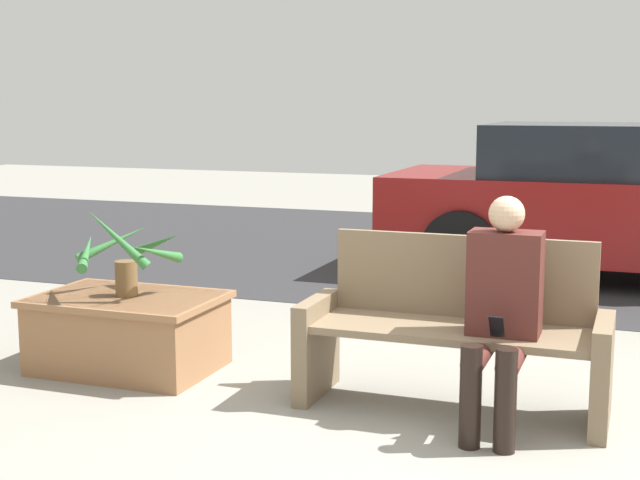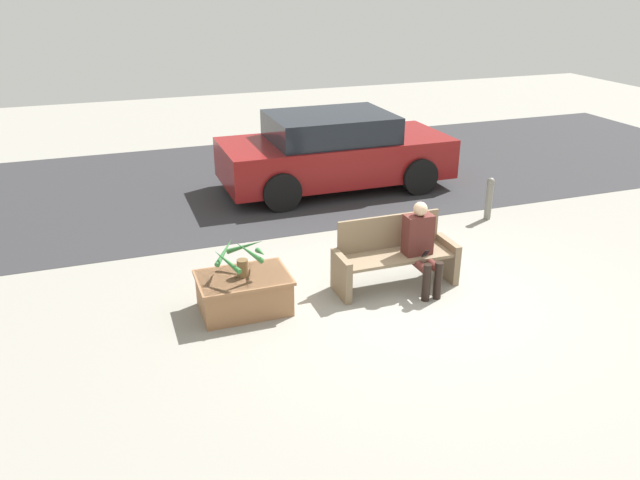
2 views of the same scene
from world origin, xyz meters
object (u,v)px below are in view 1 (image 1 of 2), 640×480
object	(u,v)px
bench	(454,332)
person_seated	(501,305)
potted_plant	(126,255)
planter_box	(128,330)
parked_car	(620,202)

from	to	relation	value
bench	person_seated	world-z (taller)	person_seated
person_seated	potted_plant	xyz separation A→B (m)	(-2.28, 0.20, 0.09)
planter_box	parked_car	xyz separation A→B (m)	(2.71, 4.05, 0.46)
potted_plant	parked_car	size ratio (longest dim) A/B	0.16
person_seated	potted_plant	distance (m)	2.29
bench	planter_box	distance (m)	2.01
potted_plant	person_seated	bearing A→B (deg)	-5.12
bench	planter_box	bearing A→B (deg)	-179.76
person_seated	parked_car	distance (m)	4.27
planter_box	bench	bearing A→B (deg)	0.24
person_seated	parked_car	world-z (taller)	parked_car
bench	person_seated	xyz separation A→B (m)	(0.27, -0.20, 0.21)
planter_box	potted_plant	world-z (taller)	potted_plant
planter_box	potted_plant	bearing A→B (deg)	105.63
person_seated	parked_car	bearing A→B (deg)	84.18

